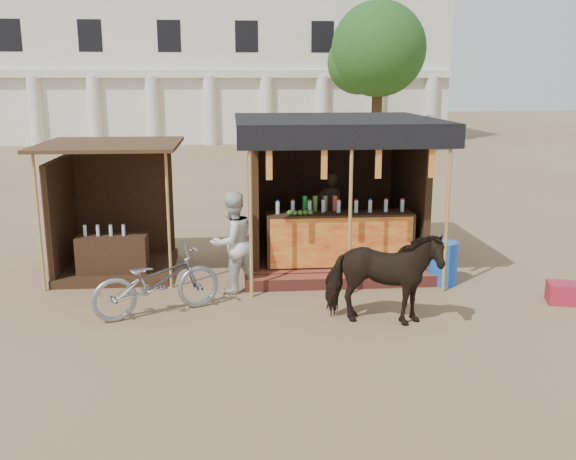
{
  "coord_description": "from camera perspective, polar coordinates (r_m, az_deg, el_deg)",
  "views": [
    {
      "loc": [
        -0.87,
        -8.4,
        3.48
      ],
      "look_at": [
        0.0,
        1.6,
        1.1
      ],
      "focal_mm": 40.0,
      "sensor_mm": 36.0,
      "label": 1
    }
  ],
  "objects": [
    {
      "name": "ground",
      "position": [
        9.13,
        0.88,
        -9.06
      ],
      "size": [
        120.0,
        120.0,
        0.0
      ],
      "primitive_type": "plane",
      "color": "#846B4C",
      "rests_on": "ground"
    },
    {
      "name": "main_stall",
      "position": [
        12.15,
        3.98,
        1.64
      ],
      "size": [
        3.6,
        3.61,
        2.78
      ],
      "color": "brown",
      "rests_on": "ground"
    },
    {
      "name": "background_building",
      "position": [
        38.36,
        -6.88,
        14.01
      ],
      "size": [
        26.0,
        7.45,
        8.18
      ],
      "color": "silver",
      "rests_on": "ground"
    },
    {
      "name": "tree",
      "position": [
        31.28,
        7.63,
        15.35
      ],
      "size": [
        4.5,
        4.4,
        7.0
      ],
      "color": "#382314",
      "rests_on": "ground"
    },
    {
      "name": "motorbike",
      "position": [
        9.83,
        -11.59,
        -4.49
      ],
      "size": [
        2.07,
        1.42,
        1.03
      ],
      "primitive_type": "imported",
      "rotation": [
        0.0,
        0.0,
        1.99
      ],
      "color": "gray",
      "rests_on": "ground"
    },
    {
      "name": "cooler",
      "position": [
        11.6,
        9.06,
        -3.09
      ],
      "size": [
        0.7,
        0.53,
        0.46
      ],
      "color": "#186D29",
      "rests_on": "ground"
    },
    {
      "name": "cow",
      "position": [
        9.27,
        8.39,
        -4.21
      ],
      "size": [
        1.81,
        1.15,
        1.41
      ],
      "primitive_type": "imported",
      "rotation": [
        0.0,
        0.0,
        1.32
      ],
      "color": "black",
      "rests_on": "ground"
    },
    {
      "name": "blue_barrel",
      "position": [
        11.41,
        13.58,
        -2.86
      ],
      "size": [
        0.65,
        0.65,
        0.74
      ],
      "primitive_type": "cylinder",
      "rotation": [
        0.0,
        0.0,
        0.37
      ],
      "color": "#184CB6",
      "rests_on": "ground"
    },
    {
      "name": "bystander",
      "position": [
        10.61,
        -5.0,
        -1.1
      ],
      "size": [
        1.04,
        1.01,
        1.68
      ],
      "primitive_type": "imported",
      "rotation": [
        0.0,
        0.0,
        3.8
      ],
      "color": "silver",
      "rests_on": "ground"
    },
    {
      "name": "red_crate",
      "position": [
        11.1,
        23.18,
        -5.16
      ],
      "size": [
        0.53,
        0.5,
        0.33
      ],
      "primitive_type": "cube",
      "rotation": [
        0.0,
        0.0,
        -0.27
      ],
      "color": "maroon",
      "rests_on": "ground"
    },
    {
      "name": "secondary_stall",
      "position": [
        12.14,
        -15.76,
        0.33
      ],
      "size": [
        2.4,
        2.4,
        2.38
      ],
      "color": "#3A2215",
      "rests_on": "ground"
    }
  ]
}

